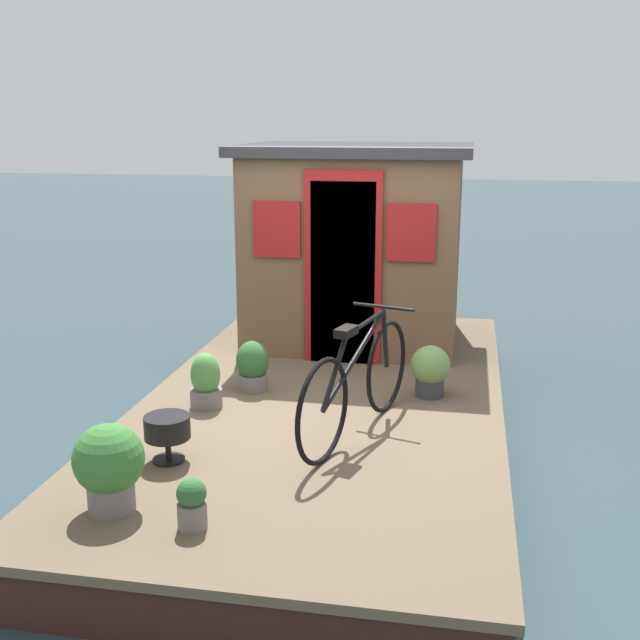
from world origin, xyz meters
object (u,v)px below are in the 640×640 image
(potted_plant_fern, at_px, (430,369))
(charcoal_grill, at_px, (167,429))
(potted_plant_ivy, at_px, (192,504))
(bicycle, at_px, (357,382))
(houseboat_cabin, at_px, (356,244))
(potted_plant_rosemary, at_px, (206,382))
(potted_plant_basil, at_px, (253,366))
(potted_plant_mint, at_px, (109,465))

(potted_plant_fern, height_order, charcoal_grill, potted_plant_fern)
(potted_plant_fern, bearing_deg, potted_plant_ivy, 153.92)
(bicycle, distance_m, potted_plant_fern, 1.06)
(houseboat_cabin, bearing_deg, potted_plant_rosemary, 158.04)
(potted_plant_ivy, bearing_deg, houseboat_cabin, -4.73)
(potted_plant_basil, distance_m, potted_plant_rosemary, 0.52)
(potted_plant_fern, relative_size, charcoal_grill, 1.34)
(potted_plant_rosemary, bearing_deg, potted_plant_fern, -71.43)
(houseboat_cabin, distance_m, bicycle, 2.63)
(houseboat_cabin, xyz_separation_m, bicycle, (-2.53, -0.38, -0.61))
(potted_plant_basil, xyz_separation_m, potted_plant_fern, (0.13, -1.48, 0.02))
(bicycle, height_order, charcoal_grill, bicycle)
(potted_plant_mint, distance_m, potted_plant_rosemary, 1.75)
(potted_plant_rosemary, relative_size, charcoal_grill, 1.39)
(potted_plant_rosemary, distance_m, potted_plant_ivy, 1.94)
(bicycle, height_order, potted_plant_fern, bicycle)
(potted_plant_ivy, bearing_deg, potted_plant_mint, 78.11)
(potted_plant_basil, bearing_deg, potted_plant_mint, 173.38)
(potted_plant_basil, distance_m, potted_plant_mint, 2.22)
(potted_plant_fern, xyz_separation_m, charcoal_grill, (-1.62, 1.66, -0.00))
(potted_plant_mint, relative_size, charcoal_grill, 1.66)
(bicycle, xyz_separation_m, potted_plant_basil, (0.79, 1.01, -0.19))
(bicycle, bearing_deg, potted_plant_ivy, 154.67)
(potted_plant_rosemary, bearing_deg, houseboat_cabin, -21.96)
(bicycle, height_order, potted_plant_rosemary, bicycle)
(potted_plant_mint, relative_size, potted_plant_rosemary, 1.20)
(houseboat_cabin, relative_size, potted_plant_fern, 5.24)
(potted_plant_fern, distance_m, potted_plant_rosemary, 1.84)
(houseboat_cabin, height_order, potted_plant_basil, houseboat_cabin)
(potted_plant_basil, distance_m, charcoal_grill, 1.50)
(houseboat_cabin, bearing_deg, potted_plant_fern, -151.72)
(bicycle, relative_size, potted_plant_fern, 4.06)
(charcoal_grill, bearing_deg, bicycle, -59.61)
(bicycle, height_order, potted_plant_mint, bicycle)
(potted_plant_fern, xyz_separation_m, potted_plant_ivy, (-2.45, 1.20, -0.08))
(potted_plant_mint, distance_m, potted_plant_ivy, 0.57)
(potted_plant_rosemary, bearing_deg, bicycle, -105.07)
(houseboat_cabin, relative_size, charcoal_grill, 7.03)
(charcoal_grill, bearing_deg, potted_plant_rosemary, 4.57)
(potted_plant_mint, bearing_deg, potted_plant_basil, -6.62)
(bicycle, relative_size, potted_plant_mint, 3.27)
(potted_plant_basil, relative_size, charcoal_grill, 1.34)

